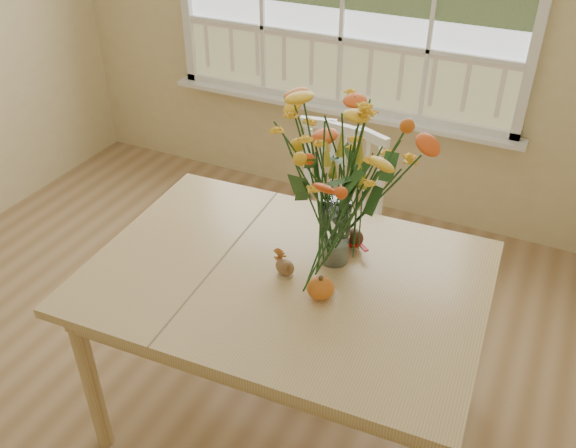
% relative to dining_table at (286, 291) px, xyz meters
% --- Properties ---
extents(floor, '(4.00, 4.50, 0.01)m').
position_rel_dining_table_xyz_m(floor, '(-0.53, -0.35, -0.73)').
color(floor, '#977249').
rests_on(floor, ground).
extents(wall_back, '(4.00, 0.02, 2.70)m').
position_rel_dining_table_xyz_m(wall_back, '(-0.53, 1.90, 0.62)').
color(wall_back, '#D8C08A').
rests_on(wall_back, floor).
extents(dining_table, '(1.59, 1.17, 0.82)m').
position_rel_dining_table_xyz_m(dining_table, '(0.00, 0.00, 0.00)').
color(dining_table, tan).
rests_on(dining_table, floor).
extents(windsor_chair, '(0.52, 0.51, 1.03)m').
position_rel_dining_table_xyz_m(windsor_chair, '(-0.13, 0.79, -0.15)').
color(windsor_chair, white).
rests_on(windsor_chair, floor).
extents(flower_vase, '(0.55, 0.55, 0.66)m').
position_rel_dining_table_xyz_m(flower_vase, '(0.13, 0.16, 0.49)').
color(flower_vase, white).
rests_on(flower_vase, dining_table).
extents(pumpkin, '(0.10, 0.10, 0.08)m').
position_rel_dining_table_xyz_m(pumpkin, '(0.18, -0.07, 0.13)').
color(pumpkin, '#DF5A1A').
rests_on(pumpkin, dining_table).
extents(turkey_figurine, '(0.09, 0.08, 0.10)m').
position_rel_dining_table_xyz_m(turkey_figurine, '(0.00, -0.01, 0.13)').
color(turkey_figurine, '#CCB78C').
rests_on(turkey_figurine, dining_table).
extents(dark_gourd, '(0.13, 0.09, 0.08)m').
position_rel_dining_table_xyz_m(dark_gourd, '(0.17, 0.28, 0.13)').
color(dark_gourd, '#38160F').
rests_on(dark_gourd, dining_table).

